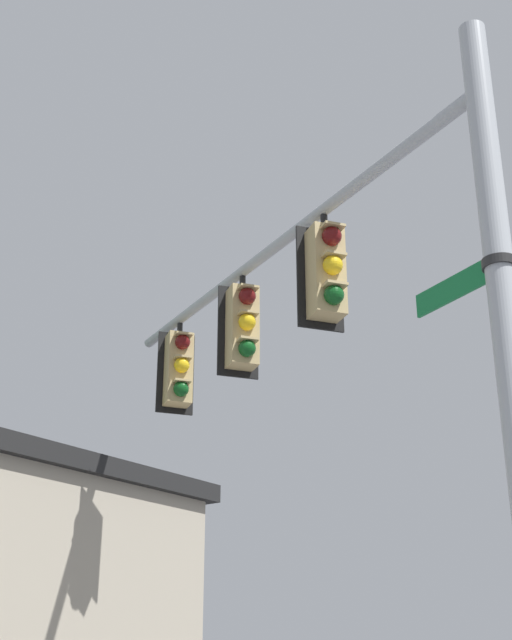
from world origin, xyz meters
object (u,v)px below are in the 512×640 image
(traffic_light_mid_inner, at_px, (243,326))
(street_name_sign, at_px, (474,277))
(traffic_light_mid_outer, at_px, (179,368))
(traffic_light_nearest_pole, at_px, (327,271))

(traffic_light_mid_inner, relative_size, street_name_sign, 1.13)
(traffic_light_mid_inner, height_order, traffic_light_mid_outer, same)
(traffic_light_nearest_pole, relative_size, street_name_sign, 1.13)
(traffic_light_nearest_pole, height_order, street_name_sign, traffic_light_nearest_pole)
(traffic_light_mid_inner, distance_m, traffic_light_mid_outer, 1.86)
(traffic_light_nearest_pole, xyz_separation_m, traffic_light_mid_inner, (0.34, -1.83, 0.00))
(traffic_light_mid_outer, bearing_deg, traffic_light_mid_inner, 100.68)
(traffic_light_mid_outer, distance_m, street_name_sign, 5.97)
(street_name_sign, bearing_deg, traffic_light_mid_inner, -79.27)
(traffic_light_mid_inner, bearing_deg, street_name_sign, 100.73)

